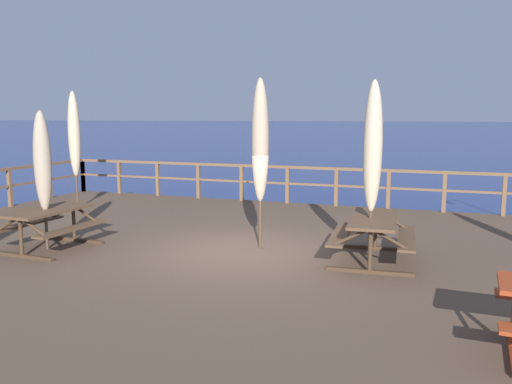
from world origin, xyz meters
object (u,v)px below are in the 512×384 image
(patio_umbrella_tall_mid_right, at_px, (260,142))
(patio_umbrella_tall_back_left, at_px, (74,135))
(patio_umbrella_short_back, at_px, (373,148))
(picnic_table_mid_left, at_px, (373,229))
(picnic_table_front_right, at_px, (49,220))
(patio_umbrella_tall_back_right, at_px, (43,162))

(patio_umbrella_tall_mid_right, distance_m, patio_umbrella_tall_back_left, 6.54)
(patio_umbrella_short_back, bearing_deg, picnic_table_mid_left, 57.22)
(picnic_table_front_right, height_order, patio_umbrella_tall_mid_right, patio_umbrella_tall_mid_right)
(picnic_table_front_right, relative_size, patio_umbrella_short_back, 0.57)
(picnic_table_front_right, bearing_deg, picnic_table_mid_left, 11.98)
(patio_umbrella_tall_back_right, bearing_deg, patio_umbrella_tall_mid_right, 20.42)
(picnic_table_mid_left, height_order, patio_umbrella_short_back, patio_umbrella_short_back)
(patio_umbrella_tall_back_right, bearing_deg, picnic_table_mid_left, 12.16)
(picnic_table_mid_left, xyz_separation_m, patio_umbrella_short_back, (-0.04, -0.07, 1.42))
(patio_umbrella_short_back, relative_size, patio_umbrella_tall_back_left, 0.98)
(picnic_table_front_right, height_order, patio_umbrella_tall_back_right, patio_umbrella_tall_back_right)
(picnic_table_front_right, height_order, picnic_table_mid_left, same)
(picnic_table_mid_left, distance_m, patio_umbrella_short_back, 1.42)
(patio_umbrella_tall_mid_right, height_order, patio_umbrella_tall_back_left, patio_umbrella_tall_mid_right)
(patio_umbrella_tall_back_right, bearing_deg, patio_umbrella_short_back, 11.61)
(patio_umbrella_short_back, xyz_separation_m, patio_umbrella_tall_back_left, (-8.18, 2.58, 0.03))
(picnic_table_mid_left, distance_m, patio_umbrella_tall_back_right, 6.15)
(picnic_table_mid_left, xyz_separation_m, patio_umbrella_tall_back_left, (-8.22, 2.52, 1.45))
(picnic_table_front_right, xyz_separation_m, patio_umbrella_tall_mid_right, (3.75, 1.38, 1.48))
(picnic_table_front_right, bearing_deg, patio_umbrella_tall_back_right, -142.21)
(patio_umbrella_tall_mid_right, bearing_deg, patio_umbrella_short_back, -5.59)
(patio_umbrella_tall_back_right, xyz_separation_m, patio_umbrella_tall_mid_right, (3.79, 1.41, 0.37))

